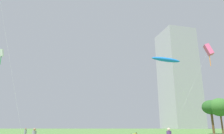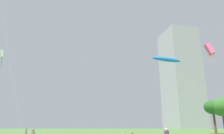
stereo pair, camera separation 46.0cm
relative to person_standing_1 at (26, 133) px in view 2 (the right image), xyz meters
The scene contains 7 objects.
person_standing_1 is the anchor object (origin of this frame).
kite_flying_0 24.10m from the person_standing_1, ahead, with size 9.64×4.32×12.95m.
kite_flying_1 13.06m from the person_standing_1, behind, with size 2.00×4.21×13.56m.
kite_flying_2 33.14m from the person_standing_1, ahead, with size 8.56×2.06×16.28m.
park_tree_0 44.02m from the person_standing_1, 28.55° to the left, with size 4.95×4.95×8.42m.
park_tree_1 43.26m from the person_standing_1, 31.00° to the left, with size 4.20×4.20×8.09m.
distant_highrise_0 138.60m from the person_standing_1, 62.91° to the left, with size 21.94×24.23×71.98m, color #A8A8AD.
Camera 2 is at (0.06, -15.53, 1.83)m, focal length 33.36 mm.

